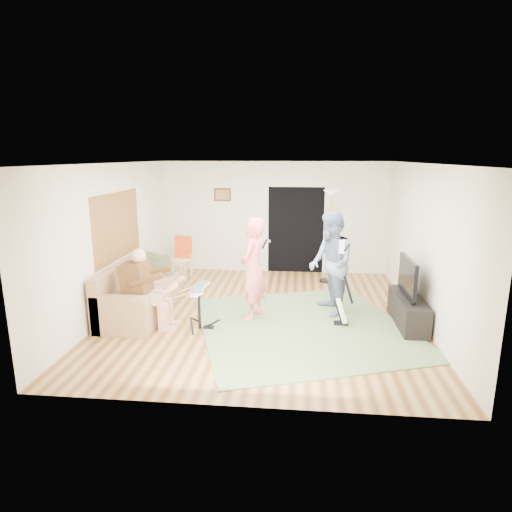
{
  "coord_description": "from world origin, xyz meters",
  "views": [
    {
      "loc": [
        0.6,
        -7.37,
        2.83
      ],
      "look_at": [
        -0.16,
        0.3,
        1.01
      ],
      "focal_mm": 30.0,
      "sensor_mm": 36.0,
      "label": 1
    }
  ],
  "objects": [
    {
      "name": "area_rug",
      "position": [
        0.72,
        -0.53,
        0.01
      ],
      "size": [
        4.3,
        4.4,
        0.02
      ],
      "primitive_type": "cube",
      "rotation": [
        0.0,
        0.0,
        0.32
      ],
      "color": "#597145",
      "rests_on": "floor"
    },
    {
      "name": "tv_cabinet",
      "position": [
        2.5,
        -0.27,
        0.25
      ],
      "size": [
        0.4,
        1.4,
        0.5
      ],
      "primitive_type": "cube",
      "color": "black",
      "rests_on": "floor"
    },
    {
      "name": "guitar_held",
      "position": [
        1.4,
        0.15,
        1.28
      ],
      "size": [
        0.26,
        0.61,
        0.26
      ],
      "primitive_type": null,
      "rotation": [
        0.0,
        0.0,
        -0.24
      ],
      "color": "white",
      "rests_on": "guitarist"
    },
    {
      "name": "walls",
      "position": [
        0.0,
        0.0,
        1.35
      ],
      "size": [
        5.5,
        6.0,
        2.7
      ],
      "primitive_type": null,
      "color": "beige",
      "rests_on": "floor"
    },
    {
      "name": "torchiere_lamp",
      "position": [
        1.31,
        2.22,
        1.43
      ],
      "size": [
        0.37,
        0.37,
        2.09
      ],
      "color": "black",
      "rests_on": "floor"
    },
    {
      "name": "ceiling",
      "position": [
        0.0,
        0.0,
        2.7
      ],
      "size": [
        6.0,
        6.0,
        0.0
      ],
      "primitive_type": "plane",
      "rotation": [
        3.14,
        0.0,
        0.0
      ],
      "color": "white",
      "rests_on": "walls"
    },
    {
      "name": "window_blinds",
      "position": [
        -2.74,
        0.2,
        1.55
      ],
      "size": [
        0.0,
        2.05,
        2.05
      ],
      "primitive_type": "plane",
      "rotation": [
        1.57,
        0.0,
        1.57
      ],
      "color": "olive",
      "rests_on": "walls"
    },
    {
      "name": "guitarist",
      "position": [
        1.2,
        0.15,
        0.94
      ],
      "size": [
        0.92,
        1.06,
        1.88
      ],
      "primitive_type": "imported",
      "rotation": [
        0.0,
        0.0,
        -1.32
      ],
      "color": "slate",
      "rests_on": "floor"
    },
    {
      "name": "guitar_spare",
      "position": [
        1.38,
        -0.38,
        0.25
      ],
      "size": [
        0.31,
        0.28,
        0.87
      ],
      "color": "black",
      "rests_on": "floor"
    },
    {
      "name": "picture_frame",
      "position": [
        -1.25,
        2.99,
        1.9
      ],
      "size": [
        0.42,
        0.03,
        0.32
      ],
      "primitive_type": "cube",
      "color": "#3F2314",
      "rests_on": "walls"
    },
    {
      "name": "dining_chair",
      "position": [
        -2.1,
        2.13,
        0.35
      ],
      "size": [
        0.47,
        0.49,
        0.99
      ],
      "rotation": [
        0.0,
        0.0,
        -0.13
      ],
      "color": "beige",
      "rests_on": "floor"
    },
    {
      "name": "singer",
      "position": [
        -0.16,
        -0.21,
        0.9
      ],
      "size": [
        0.6,
        0.75,
        1.81
      ],
      "primitive_type": "imported",
      "rotation": [
        0.0,
        0.0,
        -1.86
      ],
      "color": "#F96C6C",
      "rests_on": "floor"
    },
    {
      "name": "sofa",
      "position": [
        -2.3,
        -0.14,
        0.31
      ],
      "size": [
        0.94,
        2.29,
        0.93
      ],
      "color": "#97704B",
      "rests_on": "floor"
    },
    {
      "name": "television",
      "position": [
        2.45,
        -0.27,
        0.85
      ],
      "size": [
        0.06,
        1.02,
        0.64
      ],
      "primitive_type": "cube",
      "color": "black",
      "rests_on": "tv_cabinet"
    },
    {
      "name": "doorway",
      "position": [
        0.55,
        2.99,
        1.05
      ],
      "size": [
        2.1,
        0.0,
        2.1
      ],
      "primitive_type": "plane",
      "rotation": [
        1.57,
        0.0,
        0.0
      ],
      "color": "black",
      "rests_on": "walls"
    },
    {
      "name": "floor",
      "position": [
        0.0,
        0.0,
        0.0
      ],
      "size": [
        6.0,
        6.0,
        0.0
      ],
      "primitive_type": "plane",
      "color": "brown",
      "rests_on": "ground"
    },
    {
      "name": "drum_kit",
      "position": [
        -1.0,
        -0.79,
        0.33
      ],
      "size": [
        0.41,
        0.73,
        0.75
      ],
      "color": "black",
      "rests_on": "floor"
    },
    {
      "name": "drummer",
      "position": [
        -1.87,
        -0.79,
        0.53
      ],
      "size": [
        0.88,
        0.49,
        1.35
      ],
      "color": "#543417",
      "rests_on": "sofa"
    },
    {
      "name": "microphone",
      "position": [
        0.04,
        -0.21,
        1.35
      ],
      "size": [
        0.06,
        0.06,
        0.24
      ],
      "primitive_type": null,
      "color": "black",
      "rests_on": "singer"
    }
  ]
}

